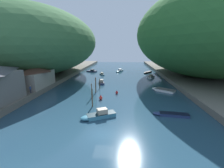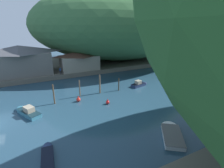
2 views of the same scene
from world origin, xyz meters
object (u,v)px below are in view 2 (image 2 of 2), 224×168
object	(u,v)px
channel_buoy_far	(78,99)
person_on_quay	(60,70)
boat_navy_launch	(140,84)
channel_buoy_near	(108,102)
boathouse_shed	(79,60)
waterfront_building	(20,60)
boat_cabin_cruiser	(27,111)
boat_mid_channel	(182,74)
boat_far_upstream	(171,133)
boat_red_skiff	(184,66)
boat_white_cruiser	(48,158)

from	to	relation	value
channel_buoy_far	person_on_quay	distance (m)	15.09
boat_navy_launch	channel_buoy_near	bearing A→B (deg)	-76.45
boathouse_shed	waterfront_building	bearing A→B (deg)	-94.08
boat_cabin_cruiser	boat_mid_channel	bearing A→B (deg)	-19.08
boat_far_upstream	boat_navy_launch	distance (m)	17.71
boat_mid_channel	person_on_quay	bearing A→B (deg)	-130.64
boat_red_skiff	boat_white_cruiser	world-z (taller)	boat_red_skiff
boat_red_skiff	person_on_quay	bearing A→B (deg)	-174.21
boat_cabin_cruiser	boat_far_upstream	bearing A→B (deg)	-67.15
boat_mid_channel	boat_navy_launch	world-z (taller)	boat_navy_launch
boat_far_upstream	channel_buoy_far	distance (m)	16.35
boat_mid_channel	person_on_quay	world-z (taller)	person_on_quay
boat_far_upstream	boat_cabin_cruiser	size ratio (longest dim) A/B	1.04
boathouse_shed	boat_cabin_cruiser	bearing A→B (deg)	-36.90
boat_navy_launch	person_on_quay	size ratio (longest dim) A/B	2.62
waterfront_building	person_on_quay	world-z (taller)	waterfront_building
boat_white_cruiser	boat_cabin_cruiser	bearing A→B (deg)	104.42
boat_far_upstream	boat_white_cruiser	size ratio (longest dim) A/B	1.04
waterfront_building	boat_cabin_cruiser	distance (m)	19.38
waterfront_building	channel_buoy_near	size ratio (longest dim) A/B	15.56
boathouse_shed	channel_buoy_far	xyz separation A→B (m)	(17.07, -5.25, -3.29)
boathouse_shed	boat_mid_channel	world-z (taller)	boathouse_shed
boat_far_upstream	person_on_quay	world-z (taller)	person_on_quay
boathouse_shed	boat_navy_launch	bearing A→B (deg)	30.84
waterfront_building	channel_buoy_near	xyz separation A→B (m)	(21.21, 12.77, -4.40)
boat_white_cruiser	person_on_quay	bearing A→B (deg)	83.23
boat_navy_launch	person_on_quay	bearing A→B (deg)	-145.43
boathouse_shed	boat_navy_launch	size ratio (longest dim) A/B	2.35
boat_mid_channel	person_on_quay	xyz separation A→B (m)	(-10.97, -29.29, 1.81)
channel_buoy_near	channel_buoy_far	world-z (taller)	channel_buoy_far
channel_buoy_near	boat_navy_launch	bearing A→B (deg)	117.11
boat_white_cruiser	boat_far_upstream	bearing A→B (deg)	-2.76
boat_mid_channel	boat_far_upstream	world-z (taller)	boat_mid_channel
boat_cabin_cruiser	boathouse_shed	bearing A→B (deg)	26.60
boat_navy_launch	boat_red_skiff	bearing A→B (deg)	96.16
waterfront_building	boat_navy_launch	bearing A→B (deg)	54.90
channel_buoy_near	channel_buoy_far	bearing A→B (deg)	-127.04
boat_far_upstream	boat_navy_launch	world-z (taller)	boat_navy_launch
waterfront_building	boat_cabin_cruiser	size ratio (longest dim) A/B	2.60
boat_red_skiff	boat_mid_channel	bearing A→B (deg)	-126.14
channel_buoy_far	person_on_quay	world-z (taller)	person_on_quay
waterfront_building	channel_buoy_far	bearing A→B (deg)	25.45
boat_white_cruiser	channel_buoy_far	xyz separation A→B (m)	(-12.13, 6.61, 0.18)
boat_red_skiff	boathouse_shed	bearing A→B (deg)	-179.38
boat_navy_launch	channel_buoy_near	size ratio (longest dim) A/B	4.71
boat_far_upstream	channel_buoy_near	bearing A→B (deg)	142.28
boat_red_skiff	boat_cabin_cruiser	distance (m)	45.39
boat_mid_channel	boat_navy_launch	bearing A→B (deg)	-102.36
boat_red_skiff	boat_white_cruiser	xyz separation A→B (m)	(21.91, -42.55, -0.12)
boat_mid_channel	waterfront_building	bearing A→B (deg)	-130.56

